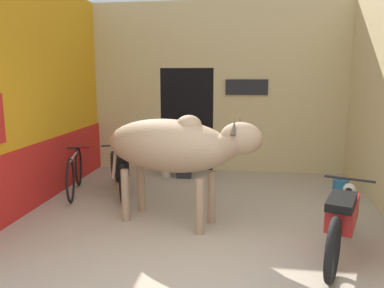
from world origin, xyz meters
The scene contains 9 objects.
wall_left_shopfront centered at (-2.69, 2.30, 1.68)m, with size 0.25×4.62×3.48m.
wall_back_with_doorway centered at (-0.22, 4.87, 1.51)m, with size 5.21×0.93×3.48m.
cow centered at (-0.37, 1.66, 1.07)m, with size 2.26×1.24×1.50m.
motorcycle_near centered at (1.65, 0.99, 0.44)m, with size 0.85×1.88×0.77m.
motorcycle_far centered at (-1.58, 2.96, 0.42)m, with size 0.84×1.75×0.74m.
bicycle centered at (-2.31, 2.74, 0.37)m, with size 0.60×1.63×0.73m.
shopkeeper_seated centered at (-0.59, 4.05, 0.62)m, with size 0.41×0.34×1.17m.
plastic_stool centered at (-0.97, 4.01, 0.23)m, with size 0.28×0.28×0.42m.
bucket centered at (2.22, 3.28, 0.13)m, with size 0.26×0.26×0.26m.
Camera 1 is at (0.51, -3.16, 2.00)m, focal length 35.00 mm.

